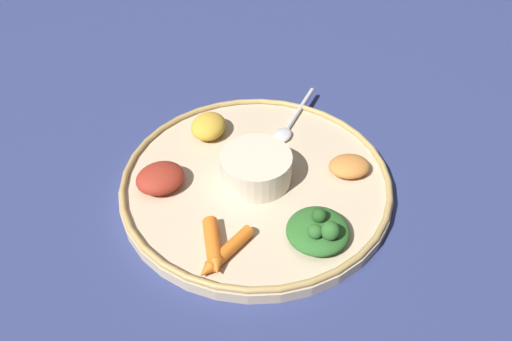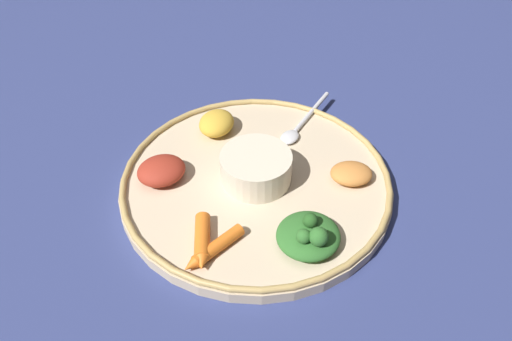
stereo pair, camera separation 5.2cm
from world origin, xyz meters
name	(u,v)px [view 2 (the right image)]	position (x,y,z in m)	size (l,w,h in m)	color
ground_plane	(256,187)	(0.00, 0.00, 0.00)	(2.40, 2.40, 0.00)	navy
platter	(256,183)	(0.00, 0.00, 0.01)	(0.35, 0.35, 0.02)	#C6B293
platter_rim	(256,177)	(0.00, 0.00, 0.02)	(0.35, 0.35, 0.01)	tan
center_bowl	(256,167)	(0.00, 0.00, 0.04)	(0.09, 0.09, 0.04)	beige
spoon	(299,126)	(-0.03, 0.12, 0.02)	(0.05, 0.14, 0.01)	silver
greens_pile	(309,235)	(0.12, -0.04, 0.03)	(0.08, 0.08, 0.04)	#2D6628
carrot_near_spoon	(202,241)	(0.03, -0.12, 0.02)	(0.07, 0.06, 0.02)	orange
carrot_outer	(214,248)	(0.05, -0.12, 0.02)	(0.02, 0.08, 0.01)	orange
mound_squash	(351,174)	(0.09, 0.08, 0.03)	(0.05, 0.04, 0.02)	#C67A38
mound_beet	(161,171)	(-0.09, -0.08, 0.03)	(0.06, 0.06, 0.03)	maroon
mound_lentil_yellow	(217,123)	(-0.11, 0.03, 0.03)	(0.06, 0.05, 0.03)	gold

